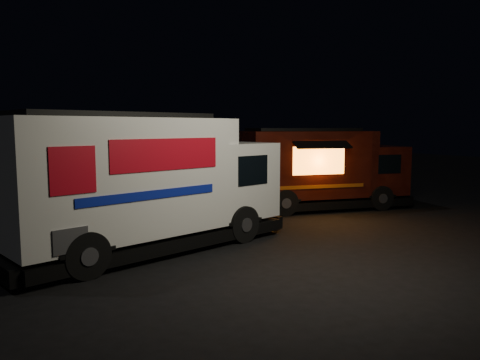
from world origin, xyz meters
The scene contains 3 objects.
ground centered at (0.00, 0.00, 0.00)m, with size 80.00×80.00×0.00m, color black.
white_truck centered at (-3.44, 0.70, 1.78)m, with size 7.85×2.68×3.56m, color silver, non-canonical shape.
red_truck centered at (4.59, 3.19, 1.59)m, with size 6.82×2.51×3.17m, color #3C120B, non-canonical shape.
Camera 1 is at (-7.59, -10.98, 3.22)m, focal length 35.00 mm.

